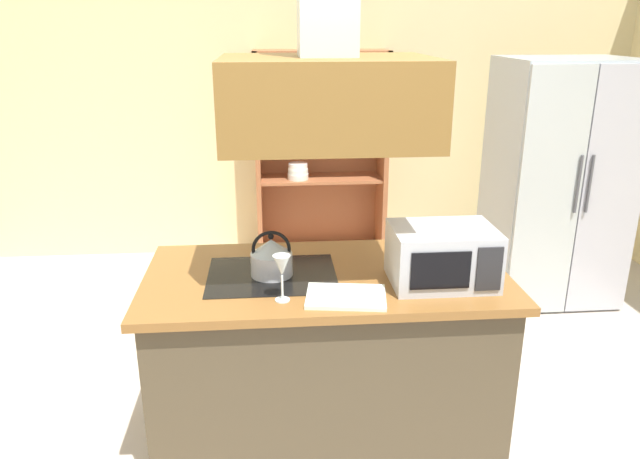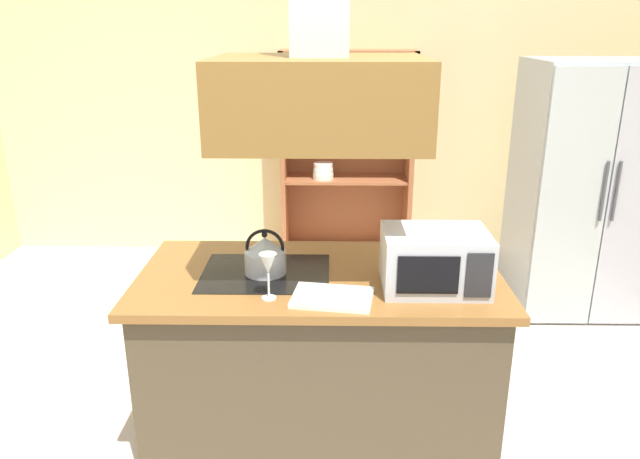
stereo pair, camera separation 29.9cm
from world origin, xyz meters
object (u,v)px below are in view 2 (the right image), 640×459
at_px(dish_cabinet, 345,169).
at_px(wine_glass_on_counter, 267,266).
at_px(cutting_board, 331,297).
at_px(kettle, 264,255).
at_px(refrigerator, 584,189).
at_px(microwave, 434,260).

bearing_deg(dish_cabinet, wine_glass_on_counter, -98.07).
bearing_deg(dish_cabinet, cutting_board, -92.62).
height_order(kettle, wine_glass_on_counter, kettle).
relative_size(refrigerator, dish_cabinet, 0.99).
xyz_separation_m(dish_cabinet, wine_glass_on_counter, (-0.40, -2.84, 0.25)).
relative_size(dish_cabinet, wine_glass_on_counter, 8.79).
height_order(refrigerator, kettle, refrigerator).
height_order(refrigerator, dish_cabinet, dish_cabinet).
xyz_separation_m(refrigerator, dish_cabinet, (-1.68, 0.99, -0.10)).
bearing_deg(cutting_board, kettle, 138.39).
relative_size(kettle, cutting_board, 0.64).
relative_size(microwave, wine_glass_on_counter, 2.23).
height_order(refrigerator, microwave, refrigerator).
bearing_deg(microwave, dish_cabinet, 96.80).
relative_size(cutting_board, microwave, 0.74).
bearing_deg(dish_cabinet, refrigerator, -30.63).
bearing_deg(cutting_board, dish_cabinet, 87.38).
bearing_deg(kettle, wine_glass_on_counter, -81.27).
distance_m(kettle, cutting_board, 0.43).
relative_size(kettle, microwave, 0.47).
bearing_deg(microwave, wine_glass_on_counter, -169.64).
relative_size(cutting_board, wine_glass_on_counter, 1.65).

